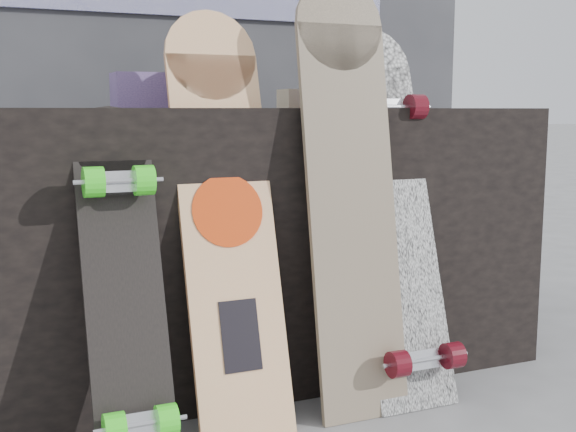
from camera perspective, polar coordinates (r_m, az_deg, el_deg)
name	(u,v)px	position (r m, az deg, el deg)	size (l,w,h in m)	color
ground	(343,428)	(1.90, 4.37, -16.36)	(60.00, 60.00, 0.00)	slate
vendor_table	(269,240)	(2.22, -1.49, -1.88)	(1.60, 0.60, 0.80)	black
booth	(190,32)	(3.00, -7.72, 14.18)	(2.40, 0.22, 2.20)	#35353A
merch_box_purple	(145,91)	(2.14, -11.24, 9.69)	(0.18, 0.12, 0.10)	#504083
merch_box_small	(337,89)	(2.27, 3.92, 10.01)	(0.14, 0.14, 0.12)	#504083
merch_box_flat	(314,99)	(2.37, 2.06, 9.23)	(0.22, 0.10, 0.06)	#D1B78C
longboard_geisha	(226,205)	(1.83, -4.92, 0.85)	(0.24, 0.32, 1.06)	beige
longboard_celtic	(350,183)	(1.89, 4.93, 2.63)	(0.25, 0.22, 1.14)	tan
longboard_cascadia	(394,206)	(2.01, 8.35, 0.79)	(0.24, 0.39, 1.03)	white
skateboard_dark	(124,279)	(1.70, -12.80, -4.91)	(0.18, 0.33, 0.81)	black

